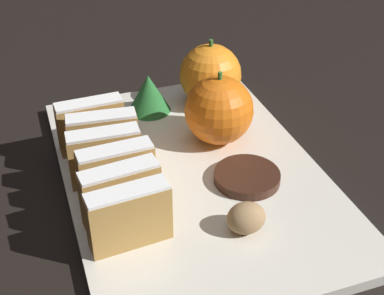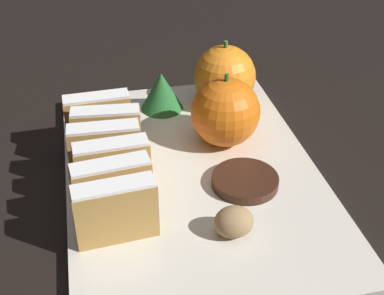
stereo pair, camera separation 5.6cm
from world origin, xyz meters
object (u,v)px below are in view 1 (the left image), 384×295
at_px(orange_near, 219,110).
at_px(orange_far, 210,75).
at_px(walnut, 246,218).
at_px(chocolate_cookie, 247,177).

relative_size(orange_near, orange_far, 1.00).
xyz_separation_m(walnut, chocolate_cookie, (0.03, 0.07, -0.01)).
height_order(orange_near, chocolate_cookie, orange_near).
xyz_separation_m(orange_near, walnut, (-0.03, -0.15, -0.02)).
height_order(orange_far, chocolate_cookie, orange_far).
distance_m(orange_near, orange_far, 0.09).
distance_m(orange_far, walnut, 0.25).
bearing_deg(chocolate_cookie, orange_near, 89.75).
relative_size(orange_near, walnut, 2.36).
relative_size(orange_far, chocolate_cookie, 1.25).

